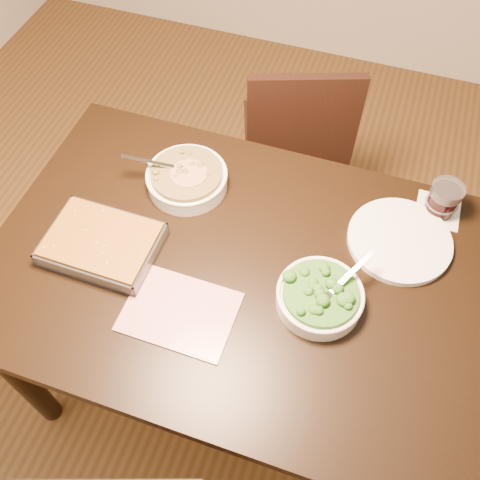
# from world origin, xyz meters

# --- Properties ---
(ground) EXTENTS (4.00, 4.00, 0.00)m
(ground) POSITION_xyz_m (0.00, 0.00, 0.00)
(ground) COLOR #4E3316
(ground) RESTS_ON ground
(table) EXTENTS (1.40, 0.90, 0.75)m
(table) POSITION_xyz_m (0.00, 0.00, 0.65)
(table) COLOR black
(table) RESTS_ON ground
(magazine_a) EXTENTS (0.28, 0.21, 0.01)m
(magazine_a) POSITION_xyz_m (-0.12, -0.18, 0.75)
(magazine_a) COLOR #A83047
(magazine_a) RESTS_ON table
(coaster) EXTENTS (0.12, 0.12, 0.00)m
(coaster) POSITION_xyz_m (0.45, 0.36, 0.75)
(coaster) COLOR white
(coaster) RESTS_ON table
(stew_bowl) EXTENTS (0.26, 0.24, 0.09)m
(stew_bowl) POSITION_xyz_m (-0.26, 0.22, 0.78)
(stew_bowl) COLOR white
(stew_bowl) RESTS_ON table
(broccoli_bowl) EXTENTS (0.22, 0.24, 0.09)m
(broccoli_bowl) POSITION_xyz_m (0.20, -0.04, 0.78)
(broccoli_bowl) COLOR white
(broccoli_bowl) RESTS_ON table
(baking_dish) EXTENTS (0.30, 0.22, 0.05)m
(baking_dish) POSITION_xyz_m (-0.39, -0.07, 0.78)
(baking_dish) COLOR silver
(baking_dish) RESTS_ON table
(wine_tumbler) EXTENTS (0.09, 0.09, 0.10)m
(wine_tumbler) POSITION_xyz_m (0.45, 0.36, 0.81)
(wine_tumbler) COLOR black
(wine_tumbler) RESTS_ON coaster
(dinner_plate) EXTENTS (0.28, 0.28, 0.02)m
(dinner_plate) POSITION_xyz_m (0.37, 0.21, 0.76)
(dinner_plate) COLOR white
(dinner_plate) RESTS_ON table
(chair_far) EXTENTS (0.51, 0.51, 0.84)m
(chair_far) POSITION_xyz_m (-0.06, 0.79, 0.47)
(chair_far) COLOR black
(chair_far) RESTS_ON ground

